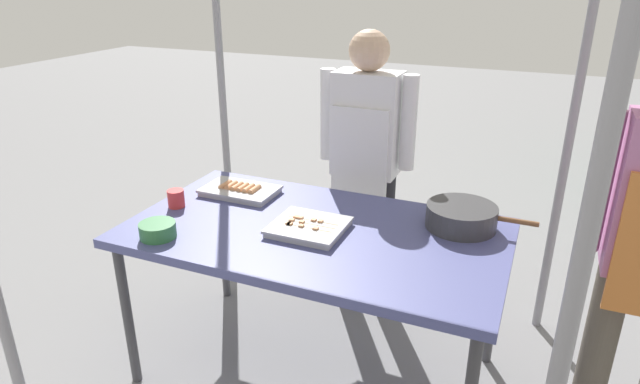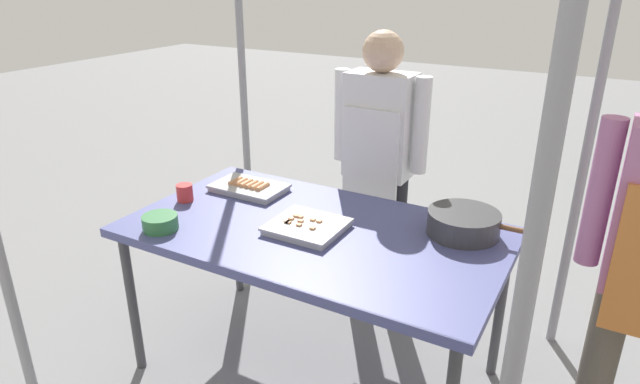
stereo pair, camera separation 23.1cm
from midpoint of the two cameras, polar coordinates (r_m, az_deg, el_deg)
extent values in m
plane|color=slate|center=(2.75, 2.00, -18.07)|extent=(18.00, 18.00, 0.00)
cube|color=#4C518C|center=(2.34, 2.23, -4.32)|extent=(1.60, 0.90, 0.04)
cylinder|color=#3F3F44|center=(2.65, -16.63, -11.18)|extent=(0.04, 0.04, 0.71)
cylinder|color=#3F3F44|center=(3.16, -6.63, -4.67)|extent=(0.04, 0.04, 0.71)
cylinder|color=#3F3F44|center=(2.68, 20.70, -11.46)|extent=(0.04, 0.04, 0.71)
cylinder|color=gray|center=(1.26, 25.33, -12.39)|extent=(0.04, 0.04, 2.21)
cylinder|color=gray|center=(3.34, -6.04, 10.55)|extent=(0.04, 0.04, 2.21)
cylinder|color=gray|center=(2.75, 28.60, 5.39)|extent=(0.04, 0.04, 2.21)
cube|color=#ADADB2|center=(2.72, -5.02, 0.26)|extent=(0.35, 0.22, 0.02)
cube|color=#ADADB2|center=(2.72, -5.03, 0.58)|extent=(0.36, 0.23, 0.01)
cylinder|color=tan|center=(2.76, -6.45, 1.05)|extent=(0.03, 0.09, 0.03)
cylinder|color=tan|center=(2.74, -5.89, 0.93)|extent=(0.03, 0.09, 0.03)
cylinder|color=tan|center=(2.72, -5.32, 0.81)|extent=(0.03, 0.09, 0.03)
cylinder|color=tan|center=(2.71, -4.75, 0.69)|extent=(0.03, 0.09, 0.03)
cylinder|color=tan|center=(2.69, -4.17, 0.56)|extent=(0.03, 0.09, 0.03)
cylinder|color=tan|center=(2.67, -3.58, 0.44)|extent=(0.03, 0.09, 0.03)
cube|color=#ADADB2|center=(2.31, 1.51, -3.84)|extent=(0.29, 0.27, 0.02)
cube|color=#ADADB2|center=(2.30, 1.51, -3.48)|extent=(0.30, 0.28, 0.01)
cylinder|color=tan|center=(2.27, 1.09, -3.74)|extent=(0.24, 0.01, 0.01)
cube|color=tan|center=(2.28, 0.70, -3.64)|extent=(0.02, 0.02, 0.02)
cube|color=tan|center=(2.31, -0.60, -3.32)|extent=(0.02, 0.02, 0.02)
cube|color=tan|center=(2.25, 2.16, -3.99)|extent=(0.02, 0.02, 0.02)
cube|color=tan|center=(2.30, -0.45, -3.36)|extent=(0.02, 0.02, 0.02)
cylinder|color=tan|center=(2.30, 1.51, -3.39)|extent=(0.24, 0.01, 0.01)
cube|color=tan|center=(2.32, 0.82, -3.23)|extent=(0.02, 0.02, 0.02)
cube|color=tan|center=(2.34, -0.20, -2.98)|extent=(0.02, 0.02, 0.02)
cylinder|color=tan|center=(2.33, 1.93, -3.06)|extent=(0.24, 0.01, 0.01)
cube|color=tan|center=(2.33, 2.09, -3.10)|extent=(0.02, 0.02, 0.02)
cube|color=tan|center=(2.32, 2.78, -3.26)|extent=(0.02, 0.02, 0.02)
cube|color=tan|center=(2.35, 0.76, -2.78)|extent=(0.02, 0.02, 0.02)
cube|color=tan|center=(2.36, 0.31, -2.68)|extent=(0.02, 0.02, 0.02)
cylinder|color=#38383A|center=(2.37, 17.48, -3.18)|extent=(0.30, 0.30, 0.10)
cylinder|color=brown|center=(2.34, 22.99, -3.83)|extent=(0.16, 0.02, 0.02)
cylinder|color=#386B33|center=(2.35, 17.59, -2.32)|extent=(0.27, 0.27, 0.01)
cylinder|color=#33723F|center=(2.38, -13.71, -3.17)|extent=(0.15, 0.15, 0.06)
cylinder|color=red|center=(2.64, -11.54, -0.12)|extent=(0.08, 0.08, 0.08)
cylinder|color=black|center=(3.12, 6.05, -4.42)|extent=(0.12, 0.12, 0.76)
cylinder|color=black|center=(3.05, 9.84, -5.29)|extent=(0.12, 0.12, 0.76)
cube|color=white|center=(2.85, 8.61, 6.86)|extent=(0.34, 0.20, 0.54)
cube|color=white|center=(2.79, 7.63, 3.68)|extent=(0.30, 0.02, 0.49)
cylinder|color=white|center=(2.93, 4.59, 7.98)|extent=(0.08, 0.08, 0.49)
cylinder|color=white|center=(2.78, 12.90, 6.71)|extent=(0.08, 0.08, 0.49)
sphere|color=#D8B293|center=(2.78, 9.06, 14.29)|extent=(0.21, 0.21, 0.21)
cylinder|color=#595147|center=(2.38, 29.48, -16.55)|extent=(0.12, 0.12, 0.79)
cylinder|color=#B26B9E|center=(2.05, 30.14, -0.17)|extent=(0.08, 0.08, 0.50)
camera|label=1|loc=(0.12, -87.14, 1.17)|focal=30.65mm
camera|label=2|loc=(0.12, 92.86, -1.17)|focal=30.65mm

